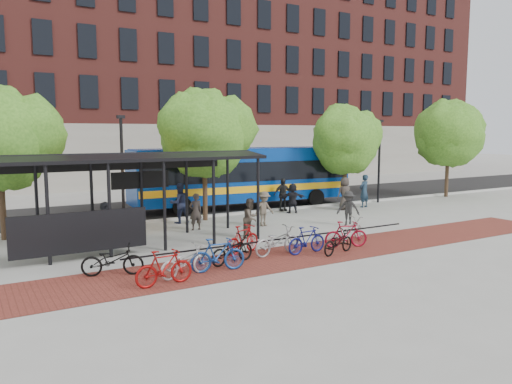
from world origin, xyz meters
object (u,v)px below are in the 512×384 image
bike_6 (277,241)px  pedestrian_4 (283,195)px  lamp_post_right (379,158)px  pedestrian_3 (264,209)px  lamp_post_left (122,168)px  pedestrian_0 (106,223)px  tree_a (1,135)px  pedestrian_1 (196,212)px  pedestrian_5 (293,198)px  pedestrian_7 (364,191)px  bus (243,174)px  bike_10 (351,229)px  pedestrian_8 (251,218)px  tree_d (449,131)px  bike_7 (307,240)px  bike_1 (164,268)px  bike_3 (218,255)px  tree_c (346,138)px  bike_0 (112,260)px  pedestrian_2 (179,203)px  bus_shelter (122,169)px  tree_b (206,130)px  bike_2 (185,261)px  pedestrian_6 (345,194)px  bike_5 (243,239)px  bike_8 (338,242)px  bike_9 (346,234)px  pedestrian_9 (348,208)px

bike_6 → pedestrian_4: size_ratio=1.07×
lamp_post_right → pedestrian_3: lamp_post_right is taller
lamp_post_left → pedestrian_0: bearing=-116.3°
tree_a → pedestrian_1: (7.47, -2.15, -3.41)m
pedestrian_5 → pedestrian_7: size_ratio=0.84×
bus → pedestrian_5: bearing=-60.7°
bike_10 → pedestrian_8: bearing=31.0°
tree_d → pedestrian_1: (-19.54, -2.15, -3.64)m
tree_d → bike_7: 20.10m
pedestrian_4 → bike_1: bearing=-129.9°
bus → pedestrian_0: (-9.21, -5.59, -1.15)m
bike_3 → bike_6: 2.89m
tree_c → bike_0: bearing=-154.3°
lamp_post_right → pedestrian_2: 13.55m
bike_3 → bike_6: bike_3 is taller
pedestrian_7 → pedestrian_0: bearing=-2.1°
bus_shelter → tree_b: (5.23, 3.83, 1.46)m
pedestrian_0 → bike_2: bearing=-92.1°
bike_2 → bike_10: 7.91m
bike_2 → pedestrian_2: size_ratio=0.92×
pedestrian_6 → pedestrian_7: 1.63m
tree_a → tree_c: (18.00, -0.00, -0.19)m
pedestrian_0 → pedestrian_2: bearing=22.5°
bike_5 → bike_10: 4.91m
bike_5 → pedestrian_2: (0.37, 6.95, 0.44)m
bike_6 → bus: bearing=-29.1°
lamp_post_left → bike_8: lamp_post_left is taller
bus_shelter → bike_9: size_ratio=6.27×
bike_0 → pedestrian_8: 6.93m
bike_1 → pedestrian_0: (-0.08, 6.25, 0.31)m
bike_6 → bike_9: (2.89, -0.35, -0.01)m
tree_b → pedestrian_2: (-1.52, -0.21, -3.48)m
pedestrian_8 → pedestrian_0: bearing=127.4°
bike_5 → pedestrian_5: (6.80, 6.70, 0.27)m
tree_a → lamp_post_left: size_ratio=1.21×
bus → pedestrian_9: bearing=-74.0°
tree_a → bike_6: size_ratio=3.16×
lamp_post_right → pedestrian_3: 10.96m
tree_c → pedestrian_9: bearing=-129.3°
tree_c → bike_1: bearing=-147.6°
pedestrian_3 → bike_6: bearing=-124.5°
tree_d → pedestrian_9: 14.33m
pedestrian_7 → bike_2: bearing=18.5°
tree_c → bike_8: size_ratio=3.55×
tree_c → bike_9: (-7.01, -8.24, -3.55)m
bike_2 → pedestrian_4: (9.64, 9.19, 0.44)m
pedestrian_5 → pedestrian_0: bearing=31.0°
tree_d → bike_1: tree_d is taller
bike_1 → pedestrian_0: 6.25m
bike_10 → tree_d: bearing=-85.6°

